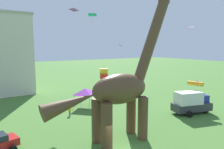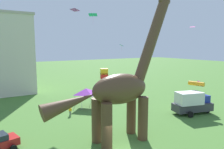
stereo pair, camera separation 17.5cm
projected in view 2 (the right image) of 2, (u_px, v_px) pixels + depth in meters
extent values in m
cylinder|color=#513823|center=(131.00, 113.00, 23.26)|extent=(1.04, 1.04, 4.49)
cylinder|color=#513823|center=(143.00, 118.00, 21.59)|extent=(1.04, 1.04, 4.49)
cylinder|color=#513823|center=(97.00, 120.00, 21.01)|extent=(1.04, 1.04, 4.49)
cylinder|color=#513823|center=(107.00, 127.00, 19.34)|extent=(1.04, 1.04, 4.49)
ellipsoid|color=#513823|center=(120.00, 89.00, 20.88)|extent=(6.14, 2.65, 3.02)
cylinder|color=#513823|center=(152.00, 40.00, 22.30)|extent=(4.41, 1.13, 8.75)
ellipsoid|color=#513823|center=(164.00, 1.00, 22.62)|extent=(1.51, 0.94, 1.04)
cone|color=#513823|center=(71.00, 103.00, 18.28)|extent=(5.40, 1.51, 2.56)
cylinder|color=black|center=(11.00, 141.00, 20.76)|extent=(0.65, 0.35, 0.62)
cylinder|color=black|center=(14.00, 148.00, 19.26)|extent=(0.65, 0.35, 0.62)
cube|color=#38383D|center=(192.00, 107.00, 30.14)|extent=(5.96, 3.52, 1.10)
cube|color=navy|center=(201.00, 98.00, 30.96)|extent=(2.24, 2.34, 1.00)
cube|color=silver|center=(189.00, 98.00, 29.54)|extent=(3.99, 2.90, 1.70)
cylinder|color=black|center=(195.00, 107.00, 32.15)|extent=(0.84, 0.46, 0.80)
cylinder|color=black|center=(207.00, 110.00, 30.38)|extent=(0.84, 0.46, 0.80)
cylinder|color=black|center=(178.00, 111.00, 30.22)|extent=(0.84, 0.46, 0.80)
cylinder|color=black|center=(191.00, 115.00, 28.45)|extent=(0.84, 0.46, 0.80)
cylinder|color=#2D3347|center=(70.00, 113.00, 29.38)|extent=(0.10, 0.10, 0.58)
cylinder|color=#2D3347|center=(71.00, 113.00, 29.45)|extent=(0.10, 0.10, 0.58)
cube|color=yellow|center=(70.00, 110.00, 29.35)|extent=(0.32, 0.19, 0.41)
sphere|color=tan|center=(70.00, 108.00, 29.31)|extent=(0.18, 0.18, 0.18)
cylinder|color=yellow|center=(69.00, 110.00, 29.25)|extent=(0.08, 0.08, 0.39)
cylinder|color=yellow|center=(71.00, 109.00, 29.44)|extent=(0.08, 0.08, 0.39)
cylinder|color=black|center=(129.00, 108.00, 31.45)|extent=(0.13, 0.13, 0.80)
cylinder|color=black|center=(130.00, 108.00, 31.55)|extent=(0.13, 0.13, 0.80)
cube|color=green|center=(130.00, 104.00, 31.41)|extent=(0.43, 0.27, 0.57)
sphere|color=tan|center=(130.00, 101.00, 31.35)|extent=(0.25, 0.25, 0.25)
cylinder|color=green|center=(128.00, 104.00, 31.28)|extent=(0.11, 0.11, 0.54)
cylinder|color=green|center=(131.00, 103.00, 31.54)|extent=(0.11, 0.11, 0.54)
cylinder|color=#6B6056|center=(140.00, 111.00, 29.86)|extent=(0.13, 0.13, 0.79)
cylinder|color=#6B6056|center=(141.00, 111.00, 29.96)|extent=(0.13, 0.13, 0.79)
cube|color=black|center=(141.00, 107.00, 29.82)|extent=(0.43, 0.26, 0.56)
sphere|color=tan|center=(141.00, 104.00, 29.77)|extent=(0.25, 0.25, 0.25)
cylinder|color=black|center=(139.00, 107.00, 29.69)|extent=(0.11, 0.11, 0.53)
cylinder|color=black|center=(142.00, 106.00, 29.95)|extent=(0.11, 0.11, 0.53)
cylinder|color=#B2B2B7|center=(90.00, 97.00, 35.25)|extent=(0.06, 0.06, 2.10)
cylinder|color=#B2B2B7|center=(98.00, 101.00, 32.97)|extent=(0.06, 0.06, 2.10)
cylinder|color=#B2B2B7|center=(75.00, 100.00, 33.84)|extent=(0.06, 0.06, 2.10)
cylinder|color=#B2B2B7|center=(82.00, 103.00, 31.56)|extent=(0.06, 0.06, 2.10)
pyramid|color=purple|center=(86.00, 91.00, 33.20)|extent=(3.15, 3.15, 0.90)
cube|color=pink|center=(192.00, 27.00, 35.16)|extent=(0.89, 1.00, 0.21)
cube|color=#19B2B7|center=(93.00, 15.00, 27.52)|extent=(1.36, 1.30, 0.29)
cylinder|color=pink|center=(93.00, 20.00, 27.62)|extent=(0.01, 0.01, 1.10)
cube|color=purple|center=(75.00, 10.00, 35.84)|extent=(1.47, 1.77, 0.34)
cube|color=yellow|center=(104.00, 71.00, 23.29)|extent=(1.03, 1.03, 0.63)
cube|color=red|center=(104.00, 76.00, 23.36)|extent=(1.03, 1.03, 0.63)
cube|color=#287AE5|center=(121.00, 45.00, 47.94)|extent=(1.23, 1.43, 0.42)
cylinder|color=red|center=(121.00, 49.00, 48.05)|extent=(0.01, 0.01, 1.20)
cylinder|color=orange|center=(196.00, 84.00, 31.14)|extent=(1.15, 2.37, 0.64)
cone|color=pink|center=(200.00, 83.00, 32.02)|extent=(0.79, 0.71, 0.67)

